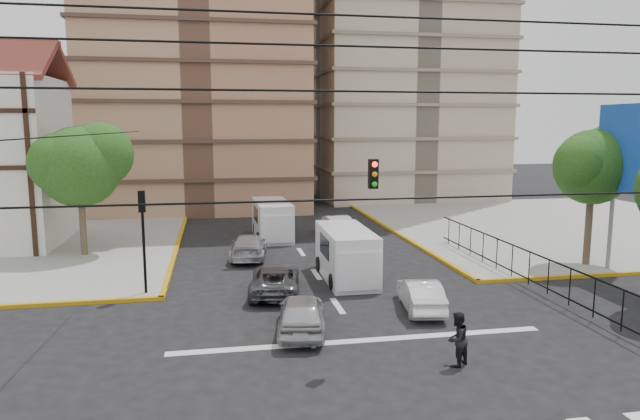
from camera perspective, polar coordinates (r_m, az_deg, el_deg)
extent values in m
plane|color=black|center=(18.88, 5.09, -14.20)|extent=(160.00, 160.00, 0.00)
cube|color=gray|center=(44.89, 23.19, -1.37)|extent=(26.00, 26.00, 0.15)
cube|color=silver|center=(19.95, 4.15, -12.89)|extent=(13.00, 0.40, 0.01)
cylinder|color=slate|center=(31.77, 27.04, -1.69)|extent=(0.20, 0.20, 4.00)
cylinder|color=#473828|center=(32.25, 25.27, -1.27)|extent=(0.36, 0.36, 4.48)
sphere|color=#194C15|center=(31.92, 25.61, 3.90)|extent=(3.80, 3.80, 3.80)
sphere|color=#194C15|center=(32.69, 26.72, 4.92)|extent=(3.04, 3.04, 3.04)
sphere|color=#194C15|center=(31.22, 24.82, 4.22)|extent=(2.85, 2.85, 2.85)
cylinder|color=#473828|center=(33.95, -22.65, -0.89)|extent=(0.36, 0.36, 4.20)
sphere|color=#194C15|center=(33.63, -22.94, 4.00)|extent=(4.40, 4.40, 4.40)
sphere|color=#194C15|center=(33.66, -21.06, 5.23)|extent=(3.52, 3.52, 3.52)
sphere|color=#194C15|center=(33.52, -24.54, 4.27)|extent=(3.30, 3.30, 3.30)
cylinder|color=black|center=(25.33, -17.17, -4.12)|extent=(0.12, 0.12, 3.50)
cube|color=black|center=(24.95, -17.40, 0.82)|extent=(0.28, 0.22, 0.90)
sphere|color=#FF0C0C|center=(24.91, -17.43, 1.50)|extent=(0.17, 0.17, 0.17)
cube|color=black|center=(17.47, 5.35, 3.62)|extent=(0.28, 0.22, 0.90)
cylinder|color=black|center=(9.15, 20.86, 1.40)|extent=(18.00, 0.03, 0.03)
cube|color=silver|center=(27.11, 2.63, -4.42)|extent=(2.15, 5.26, 2.41)
cube|color=silver|center=(25.17, 3.71, -5.82)|extent=(2.00, 1.28, 1.67)
cube|color=black|center=(24.69, 3.93, -4.73)|extent=(1.94, 0.12, 0.94)
cylinder|color=black|center=(25.52, 1.28, -7.18)|extent=(0.25, 0.73, 0.73)
cylinder|color=black|center=(25.99, 5.61, -6.93)|extent=(0.25, 0.73, 0.73)
cylinder|color=black|center=(28.70, -0.08, -5.39)|extent=(0.25, 0.73, 0.73)
cylinder|color=black|center=(29.11, 3.79, -5.21)|extent=(0.25, 0.73, 0.73)
cube|color=silver|center=(36.86, -4.82, -0.97)|extent=(2.26, 5.27, 2.39)
cube|color=silver|center=(34.85, -4.48, -1.78)|extent=(2.02, 1.32, 1.67)
cube|color=black|center=(34.39, -4.43, -0.95)|extent=(1.93, 0.16, 0.94)
cylinder|color=black|center=(35.30, -6.13, -2.79)|extent=(0.25, 0.73, 0.73)
cylinder|color=black|center=(35.50, -2.95, -2.69)|extent=(0.25, 0.73, 0.73)
cylinder|color=black|center=(38.57, -6.51, -1.83)|extent=(0.25, 0.73, 0.73)
cylinder|color=black|center=(38.75, -3.59, -1.74)|extent=(0.25, 0.73, 0.73)
imported|color=#B6B7BB|center=(20.49, -1.84, -10.23)|extent=(2.29, 4.29, 1.39)
imported|color=white|center=(23.13, 10.02, -8.32)|extent=(1.87, 3.95, 1.25)
imported|color=#53555B|center=(24.98, -4.53, -6.96)|extent=(2.65, 4.69, 1.24)
imported|color=#B4B4B9|center=(31.55, -7.15, -3.62)|extent=(2.41, 4.76, 1.33)
imported|color=#28282B|center=(32.28, 2.21, -3.26)|extent=(2.22, 4.18, 1.35)
imported|color=white|center=(37.30, 1.53, -1.58)|extent=(1.97, 4.48, 1.43)
imported|color=black|center=(18.20, 13.54, -12.44)|extent=(1.04, 0.99, 1.69)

